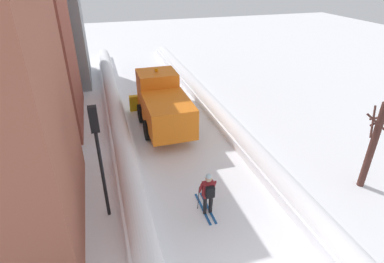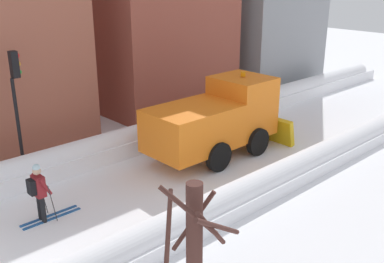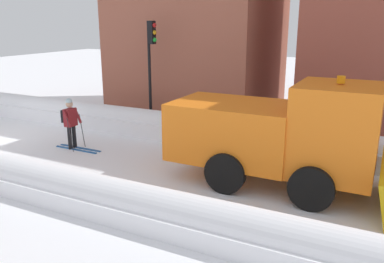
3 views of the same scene
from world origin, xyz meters
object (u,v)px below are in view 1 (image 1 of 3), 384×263
(plow_truck, at_px, (163,104))
(skier, at_px, (208,192))
(bare_tree_near, at_px, (374,144))
(traffic_light_pole, at_px, (98,143))

(plow_truck, distance_m, skier, 7.42)
(plow_truck, relative_size, skier, 3.31)
(skier, xyz_separation_m, bare_tree_near, (6.84, -0.31, 1.06))
(skier, height_order, bare_tree_near, bare_tree_near)
(traffic_light_pole, bearing_deg, plow_truck, 60.73)
(skier, relative_size, bare_tree_near, 0.46)
(bare_tree_near, bearing_deg, plow_truck, 131.84)
(plow_truck, xyz_separation_m, bare_tree_near, (6.91, -7.72, 0.58))
(traffic_light_pole, xyz_separation_m, bare_tree_near, (10.43, -1.44, -1.02))
(traffic_light_pole, height_order, bare_tree_near, traffic_light_pole)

